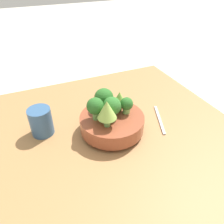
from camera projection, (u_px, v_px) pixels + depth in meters
ground_plane at (120, 141)px, 0.85m from camera, size 6.00×6.00×0.00m
table at (120, 136)px, 0.83m from camera, size 0.93×0.89×0.05m
bowl at (112, 123)px, 0.80m from camera, size 0.23×0.23×0.07m
romanesco_piece_far at (107, 110)px, 0.70m from camera, size 0.06×0.06×0.10m
romanesco_piece_near at (120, 98)px, 0.79m from camera, size 0.05×0.05×0.08m
broccoli_floret_front at (127, 105)px, 0.78m from camera, size 0.05×0.05×0.06m
broccoli_floret_center at (112, 106)px, 0.76m from camera, size 0.07×0.07×0.08m
broccoli_floret_back at (95, 107)px, 0.74m from camera, size 0.06×0.06×0.08m
broccoli_floret_right at (104, 98)px, 0.80m from camera, size 0.07×0.07×0.08m
cup at (41, 122)px, 0.78m from camera, size 0.08×0.08×0.10m
fork at (160, 120)px, 0.87m from camera, size 0.17×0.08×0.01m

